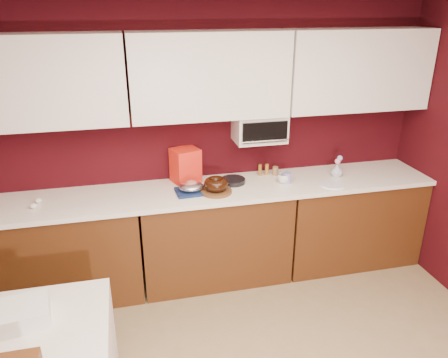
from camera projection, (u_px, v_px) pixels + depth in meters
name	position (u px, v px, depth m)	size (l,w,h in m)	color
wall_back	(207.00, 140.00, 3.96)	(4.00, 0.02, 2.50)	#36070C
base_cabinet_left	(62.00, 253.00, 3.71)	(1.31, 0.58, 0.86)	#4C280F
base_cabinet_center	(215.00, 235.00, 3.99)	(1.31, 0.58, 0.86)	#4C280F
base_cabinet_right	(348.00, 220.00, 4.28)	(1.31, 0.58, 0.86)	#4C280F
countertop	(214.00, 190.00, 3.82)	(4.00, 0.62, 0.04)	white
upper_cabinet_left	(37.00, 82.00, 3.30)	(1.31, 0.33, 0.70)	white
upper_cabinet_center	(210.00, 75.00, 3.59)	(1.31, 0.33, 0.70)	white
upper_cabinet_right	(357.00, 70.00, 3.87)	(1.31, 0.33, 0.70)	white
toaster_oven	(259.00, 127.00, 3.88)	(0.45, 0.30, 0.25)	white
toaster_oven_door	(265.00, 132.00, 3.73)	(0.40, 0.02, 0.18)	black
toaster_oven_handle	(265.00, 141.00, 3.75)	(0.02, 0.02, 0.42)	silver
cake_base	(216.00, 191.00, 3.72)	(0.27, 0.27, 0.02)	brown
bundt_cake	(216.00, 184.00, 3.70)	(0.21, 0.21, 0.09)	black
navy_towel	(191.00, 191.00, 3.72)	(0.26, 0.22, 0.02)	#15254E
foil_ham_nest	(191.00, 187.00, 3.71)	(0.21, 0.18, 0.08)	silver
roasted_ham	(191.00, 184.00, 3.70)	(0.11, 0.09, 0.07)	#B66253
pandoro_box	(185.00, 165.00, 3.90)	(0.23, 0.21, 0.31)	red
dark_pan	(233.00, 181.00, 3.92)	(0.22, 0.22, 0.04)	black
coffee_mug	(284.00, 178.00, 3.91)	(0.09, 0.09, 0.10)	silver
blue_jar	(287.00, 178.00, 3.91)	(0.08, 0.08, 0.10)	#1F1B94
flower_vase	(337.00, 170.00, 4.05)	(0.09, 0.09, 0.13)	#B3BDCB
flower_pink	(338.00, 161.00, 4.02)	(0.05, 0.05, 0.05)	pink
flower_blue	(340.00, 158.00, 4.03)	(0.05, 0.05, 0.05)	#93B8EC
china_plate	(332.00, 184.00, 3.88)	(0.21, 0.21, 0.01)	white
amber_bottle	(267.00, 169.00, 4.09)	(0.04, 0.04, 0.11)	#9B651C
paper_cup	(275.00, 171.00, 4.09)	(0.05, 0.05, 0.08)	olive
egg_left	(33.00, 206.00, 3.43)	(0.06, 0.04, 0.04)	silver
egg_right	(38.00, 201.00, 3.53)	(0.05, 0.04, 0.04)	silver
newspaper_stack	(21.00, 314.00, 2.43)	(0.30, 0.25, 0.11)	white
amber_bottle_tall	(260.00, 170.00, 4.07)	(0.03, 0.03, 0.11)	brown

